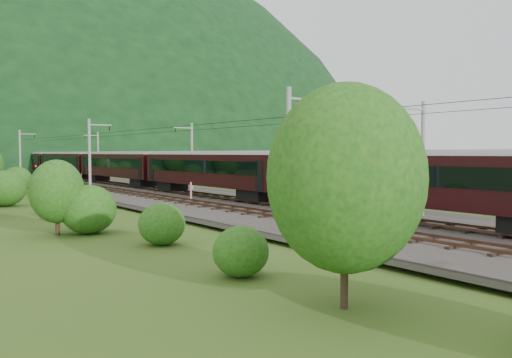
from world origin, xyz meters
TOP-DOWN VIEW (x-y plane):
  - ground at (0.00, 0.00)m, footprint 600.00×600.00m
  - railbed at (0.00, 10.00)m, footprint 14.00×220.00m
  - track_left at (-2.40, 10.00)m, footprint 2.40×220.00m
  - track_right at (2.40, 10.00)m, footprint 2.40×220.00m
  - catenary_left at (-6.12, 32.00)m, footprint 2.54×192.28m
  - catenary_right at (6.12, 32.00)m, footprint 2.54×192.28m
  - overhead_wires at (0.00, 10.00)m, footprint 4.83×198.00m
  - train at (2.40, 44.97)m, footprint 3.05×170.55m
  - hazard_post_near at (-0.32, 20.93)m, footprint 0.17×0.17m
  - hazard_post_far at (0.41, 55.19)m, footprint 0.14×0.14m
  - signal at (-3.05, 67.65)m, footprint 0.26×0.26m
  - vegetation_left at (-13.96, 21.21)m, footprint 13.01×147.52m
  - vegetation_right at (13.04, 14.17)m, footprint 5.50×103.66m

SIDE VIEW (x-z plane):
  - ground at x=0.00m, z-range 0.00..0.00m
  - railbed at x=0.00m, z-range 0.00..0.30m
  - track_left at x=-2.40m, z-range 0.24..0.51m
  - track_right at x=2.40m, z-range 0.24..0.51m
  - hazard_post_far at x=0.41m, z-range 0.30..1.60m
  - hazard_post_near at x=-0.32m, z-range 0.30..1.92m
  - vegetation_right at x=13.04m, z-range -0.16..2.87m
  - signal at x=-3.05m, z-range 0.51..2.87m
  - vegetation_left at x=-13.96m, z-range -0.99..5.82m
  - train at x=2.40m, z-range 0.95..6.26m
  - catenary_left at x=-6.12m, z-range 0.50..8.50m
  - catenary_right at x=6.12m, z-range 0.50..8.50m
  - overhead_wires at x=0.00m, z-range 7.08..7.12m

